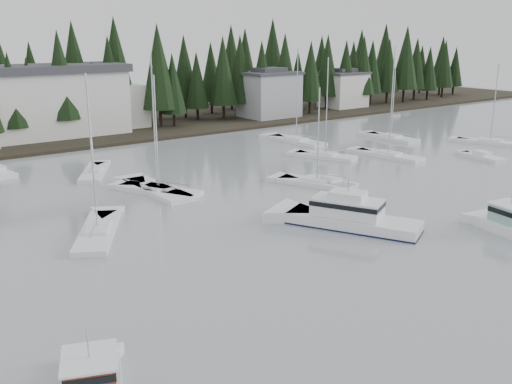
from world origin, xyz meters
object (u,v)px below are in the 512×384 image
at_px(sailboat_2, 325,157).
at_px(sailboat_9, 317,184).
at_px(cabin_cruiser_center, 351,219).
at_px(sailboat_10, 296,142).
at_px(sailboat_0, 98,234).
at_px(sailboat_12, 157,191).
at_px(sailboat_4, 388,156).
at_px(house_east_a, 269,93).
at_px(sailboat_8, 391,139).
at_px(sailboat_1, 490,144).
at_px(sailboat_3, 159,192).
at_px(harbor_inn, 57,101).
at_px(runabout_1, 331,184).
at_px(sailboat_7, 94,174).
at_px(house_east_b, 343,89).
at_px(runabout_2, 482,158).

bearing_deg(sailboat_2, sailboat_9, 109.32).
distance_m(cabin_cruiser_center, sailboat_10, 39.37).
bearing_deg(sailboat_10, sailboat_0, 114.85).
bearing_deg(sailboat_12, sailboat_4, -96.62).
bearing_deg(house_east_a, sailboat_8, -86.01).
bearing_deg(sailboat_8, sailboat_1, -142.04).
xyz_separation_m(sailboat_3, sailboat_10, (30.03, 12.90, 0.00)).
bearing_deg(sailboat_2, harbor_inn, 8.84).
bearing_deg(house_east_a, harbor_inn, 173.64).
xyz_separation_m(sailboat_0, sailboat_8, (53.65, 14.38, -0.02)).
bearing_deg(sailboat_10, sailboat_1, -132.95).
xyz_separation_m(sailboat_2, runabout_1, (-9.34, -10.75, 0.05)).
bearing_deg(runabout_1, house_east_a, -31.21).
relative_size(sailboat_1, sailboat_12, 0.84).
bearing_deg(sailboat_7, cabin_cruiser_center, -132.24).
distance_m(sailboat_0, sailboat_4, 43.38).
relative_size(harbor_inn, sailboat_12, 2.02).
bearing_deg(sailboat_9, sailboat_1, -110.57).
bearing_deg(sailboat_8, sailboat_2, 102.68).
height_order(sailboat_3, sailboat_8, sailboat_3).
height_order(sailboat_8, sailboat_9, sailboat_8).
height_order(house_east_b, cabin_cruiser_center, house_east_b).
bearing_deg(sailboat_8, sailboat_12, 97.77).
bearing_deg(sailboat_1, cabin_cruiser_center, 88.12).
height_order(sailboat_0, runabout_2, sailboat_0).
xyz_separation_m(sailboat_3, runabout_1, (16.43, -8.69, 0.06)).
height_order(sailboat_7, sailboat_8, sailboat_7).
relative_size(house_east_b, sailboat_9, 0.86).
bearing_deg(sailboat_2, house_east_b, -71.30).
bearing_deg(runabout_2, house_east_b, -15.15).
bearing_deg(sailboat_1, house_east_a, -4.40).
bearing_deg(house_east_a, sailboat_3, -140.47).
xyz_separation_m(cabin_cruiser_center, sailboat_10, (21.97, 32.66, -0.66)).
xyz_separation_m(sailboat_4, sailboat_7, (-35.32, 14.35, -0.02)).
distance_m(sailboat_0, sailboat_3, 13.18).
height_order(sailboat_10, runabout_2, sailboat_10).
bearing_deg(sailboat_10, sailboat_12, 109.38).
xyz_separation_m(house_east_a, sailboat_1, (10.81, -39.98, -4.84)).
bearing_deg(sailboat_9, sailboat_0, 68.55).
relative_size(sailboat_9, sailboat_12, 0.76).
height_order(cabin_cruiser_center, sailboat_2, sailboat_2).
bearing_deg(house_east_a, sailboat_12, -140.80).
bearing_deg(sailboat_9, sailboat_3, 40.21).
xyz_separation_m(sailboat_1, sailboat_12, (-52.42, 6.04, 0.00)).
distance_m(house_east_a, sailboat_8, 28.92).
distance_m(cabin_cruiser_center, sailboat_1, 46.52).
bearing_deg(sailboat_2, sailboat_0, 82.95).
distance_m(sailboat_1, sailboat_2, 27.72).
xyz_separation_m(sailboat_9, sailboat_10, (14.68, 20.48, 0.02)).
height_order(house_east_b, sailboat_0, sailboat_0).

